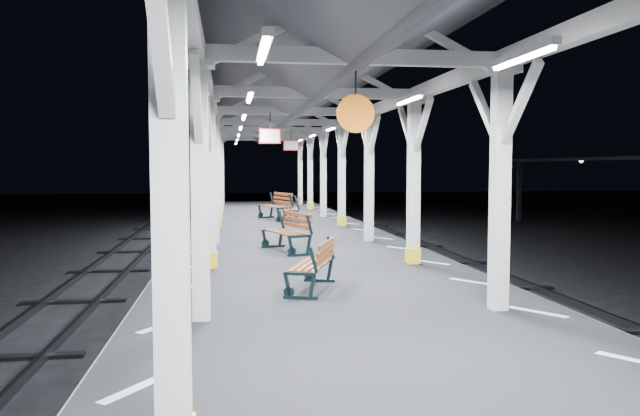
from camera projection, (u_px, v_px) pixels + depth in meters
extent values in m
plane|color=black|center=(331.00, 346.00, 10.31)|extent=(120.00, 120.00, 0.00)
cube|color=black|center=(331.00, 316.00, 10.27)|extent=(6.00, 50.00, 1.00)
cube|color=silver|center=(178.00, 290.00, 9.89)|extent=(1.00, 48.00, 0.01)
cube|color=silver|center=(473.00, 282.00, 10.59)|extent=(1.00, 48.00, 0.01)
cube|color=#2D2D33|center=(48.00, 353.00, 9.66)|extent=(0.08, 60.00, 0.16)
cube|color=black|center=(10.00, 357.00, 9.58)|extent=(2.20, 0.22, 0.06)
cube|color=#2D2D33|center=(580.00, 331.00, 10.94)|extent=(0.08, 60.00, 0.16)
cube|color=#2D2D33|center=(638.00, 328.00, 11.10)|extent=(0.08, 60.00, 0.16)
cube|color=black|center=(609.00, 332.00, 11.02)|extent=(2.20, 0.22, 0.06)
cube|color=silver|center=(171.00, 224.00, 3.92)|extent=(0.22, 0.22, 3.20)
cube|color=silver|center=(176.00, 55.00, 4.39)|extent=(0.10, 0.99, 0.99)
cube|color=silver|center=(158.00, 18.00, 3.30)|extent=(0.10, 0.99, 0.99)
cube|color=silver|center=(200.00, 195.00, 7.87)|extent=(0.22, 0.22, 3.20)
cube|color=silver|center=(198.00, 62.00, 7.76)|extent=(0.40, 0.40, 0.12)
cube|color=silver|center=(201.00, 108.00, 8.34)|extent=(0.10, 0.99, 0.99)
cube|color=silver|center=(197.00, 99.00, 7.25)|extent=(0.10, 0.99, 0.99)
cube|color=silver|center=(210.00, 186.00, 11.82)|extent=(0.22, 0.22, 3.20)
cube|color=silver|center=(209.00, 97.00, 11.71)|extent=(0.40, 0.40, 0.12)
cube|color=yellow|center=(211.00, 260.00, 11.91)|extent=(0.26, 0.26, 0.30)
cube|color=silver|center=(210.00, 127.00, 12.29)|extent=(0.10, 0.99, 0.99)
cube|color=silver|center=(208.00, 123.00, 11.20)|extent=(0.10, 0.99, 0.99)
cube|color=silver|center=(215.00, 181.00, 15.77)|extent=(0.22, 0.22, 3.20)
cube|color=silver|center=(214.00, 115.00, 15.66)|extent=(0.40, 0.40, 0.12)
cube|color=silver|center=(215.00, 136.00, 16.24)|extent=(0.10, 0.99, 0.99)
cube|color=silver|center=(214.00, 134.00, 15.15)|extent=(0.10, 0.99, 0.99)
cube|color=silver|center=(218.00, 178.00, 19.72)|extent=(0.22, 0.22, 3.20)
cube|color=silver|center=(217.00, 125.00, 19.61)|extent=(0.40, 0.40, 0.12)
cube|color=yellow|center=(218.00, 223.00, 19.81)|extent=(0.26, 0.26, 0.30)
cube|color=silver|center=(217.00, 142.00, 20.19)|extent=(0.10, 0.99, 0.99)
cube|color=silver|center=(217.00, 141.00, 19.10)|extent=(0.10, 0.99, 0.99)
cube|color=silver|center=(219.00, 176.00, 23.67)|extent=(0.22, 0.22, 3.20)
cube|color=silver|center=(219.00, 132.00, 23.56)|extent=(0.40, 0.40, 0.12)
cube|color=silver|center=(219.00, 146.00, 24.13)|extent=(0.10, 0.99, 0.99)
cube|color=silver|center=(219.00, 145.00, 23.05)|extent=(0.10, 0.99, 0.99)
cube|color=silver|center=(221.00, 175.00, 27.62)|extent=(0.22, 0.22, 3.20)
cube|color=silver|center=(220.00, 137.00, 27.51)|extent=(0.40, 0.40, 0.12)
cube|color=yellow|center=(221.00, 207.00, 27.71)|extent=(0.26, 0.26, 0.30)
cube|color=silver|center=(221.00, 149.00, 28.08)|extent=(0.10, 0.99, 0.99)
cube|color=silver|center=(220.00, 148.00, 27.00)|extent=(0.10, 0.99, 0.99)
cube|color=silver|center=(222.00, 174.00, 31.57)|extent=(0.22, 0.22, 3.20)
cube|color=silver|center=(221.00, 141.00, 31.46)|extent=(0.40, 0.40, 0.12)
cube|color=silver|center=(222.00, 151.00, 32.03)|extent=(0.10, 0.99, 0.99)
cube|color=silver|center=(221.00, 151.00, 30.95)|extent=(0.10, 0.99, 0.99)
cube|color=silver|center=(500.00, 193.00, 8.45)|extent=(0.22, 0.22, 3.20)
cube|color=silver|center=(502.00, 70.00, 8.34)|extent=(0.40, 0.40, 0.12)
cube|color=silver|center=(485.00, 111.00, 8.91)|extent=(0.10, 0.99, 0.99)
cube|color=silver|center=(520.00, 104.00, 7.83)|extent=(0.10, 0.99, 0.99)
cube|color=silver|center=(414.00, 185.00, 12.40)|extent=(0.22, 0.22, 3.20)
cube|color=silver|center=(414.00, 101.00, 12.29)|extent=(0.40, 0.40, 0.12)
cube|color=yellow|center=(413.00, 256.00, 12.49)|extent=(0.26, 0.26, 0.30)
cube|color=silver|center=(406.00, 128.00, 12.86)|extent=(0.10, 0.99, 0.99)
cube|color=silver|center=(423.00, 125.00, 11.78)|extent=(0.10, 0.99, 0.99)
cube|color=silver|center=(369.00, 180.00, 16.35)|extent=(0.22, 0.22, 3.20)
cube|color=silver|center=(369.00, 117.00, 16.23)|extent=(0.40, 0.40, 0.12)
cube|color=silver|center=(365.00, 137.00, 16.81)|extent=(0.10, 0.99, 0.99)
cube|color=silver|center=(374.00, 135.00, 15.73)|extent=(0.10, 0.99, 0.99)
cube|color=silver|center=(342.00, 178.00, 20.29)|extent=(0.22, 0.22, 3.20)
cube|color=silver|center=(342.00, 126.00, 20.18)|extent=(0.40, 0.40, 0.12)
cube|color=yellow|center=(342.00, 221.00, 20.39)|extent=(0.26, 0.26, 0.30)
cube|color=silver|center=(339.00, 143.00, 20.76)|extent=(0.10, 0.99, 0.99)
cube|color=silver|center=(345.00, 142.00, 19.68)|extent=(0.10, 0.99, 0.99)
cube|color=silver|center=(323.00, 176.00, 24.24)|extent=(0.22, 0.22, 3.20)
cube|color=silver|center=(323.00, 133.00, 24.13)|extent=(0.40, 0.40, 0.12)
cube|color=silver|center=(321.00, 147.00, 24.71)|extent=(0.10, 0.99, 0.99)
cube|color=silver|center=(326.00, 146.00, 23.62)|extent=(0.10, 0.99, 0.99)
cube|color=silver|center=(310.00, 175.00, 28.19)|extent=(0.22, 0.22, 3.20)
cube|color=silver|center=(310.00, 138.00, 28.08)|extent=(0.40, 0.40, 0.12)
cube|color=yellow|center=(310.00, 206.00, 28.29)|extent=(0.26, 0.26, 0.30)
cube|color=silver|center=(309.00, 149.00, 28.66)|extent=(0.10, 0.99, 0.99)
cube|color=silver|center=(312.00, 149.00, 27.57)|extent=(0.10, 0.99, 0.99)
cube|color=silver|center=(300.00, 174.00, 32.14)|extent=(0.22, 0.22, 3.20)
cube|color=silver|center=(300.00, 141.00, 32.03)|extent=(0.40, 0.40, 0.12)
cube|color=silver|center=(299.00, 151.00, 32.61)|extent=(0.10, 0.99, 0.99)
cube|color=silver|center=(301.00, 151.00, 31.52)|extent=(0.10, 0.99, 0.99)
cube|color=silver|center=(205.00, 76.00, 9.73)|extent=(0.18, 48.00, 0.24)
cube|color=silver|center=(450.00, 81.00, 10.30)|extent=(0.18, 48.00, 0.24)
cube|color=silver|center=(356.00, 57.00, 8.04)|extent=(4.20, 0.14, 0.20)
cube|color=silver|center=(314.00, 93.00, 11.99)|extent=(4.20, 0.14, 0.20)
cube|color=silver|center=(293.00, 111.00, 15.94)|extent=(4.20, 0.14, 0.20)
cube|color=silver|center=(280.00, 122.00, 19.89)|extent=(4.20, 0.14, 0.20)
cube|color=silver|center=(272.00, 129.00, 23.84)|extent=(4.20, 0.14, 0.20)
cube|color=silver|center=(266.00, 135.00, 27.79)|extent=(4.20, 0.14, 0.20)
cube|color=silver|center=(261.00, 139.00, 31.74)|extent=(4.20, 0.14, 0.20)
cube|color=silver|center=(331.00, 20.00, 9.95)|extent=(0.16, 48.00, 0.20)
cube|color=#505258|center=(249.00, 42.00, 9.79)|extent=(2.80, 49.00, 1.45)
cube|color=#505258|center=(409.00, 46.00, 10.17)|extent=(2.80, 49.00, 1.45)
cube|color=silver|center=(264.00, 46.00, 5.90)|extent=(0.10, 1.35, 0.08)
cube|color=white|center=(264.00, 52.00, 5.90)|extent=(0.05, 1.25, 0.05)
cube|color=silver|center=(250.00, 95.00, 9.85)|extent=(0.10, 1.35, 0.08)
cube|color=white|center=(250.00, 98.00, 9.85)|extent=(0.05, 1.25, 0.05)
cube|color=silver|center=(244.00, 115.00, 13.80)|extent=(0.10, 1.35, 0.08)
cube|color=white|center=(244.00, 117.00, 13.80)|extent=(0.05, 1.25, 0.05)
cube|color=silver|center=(241.00, 127.00, 17.75)|extent=(0.10, 1.35, 0.08)
cube|color=white|center=(241.00, 128.00, 17.75)|extent=(0.05, 1.25, 0.05)
cube|color=silver|center=(238.00, 134.00, 21.69)|extent=(0.10, 1.35, 0.08)
cube|color=white|center=(238.00, 135.00, 21.70)|extent=(0.05, 1.25, 0.05)
cube|color=silver|center=(237.00, 139.00, 25.64)|extent=(0.10, 1.35, 0.08)
cube|color=white|center=(237.00, 140.00, 25.65)|extent=(0.05, 1.25, 0.05)
cube|color=silver|center=(236.00, 143.00, 29.59)|extent=(0.10, 1.35, 0.08)
cube|color=white|center=(236.00, 144.00, 29.60)|extent=(0.05, 1.25, 0.05)
cube|color=silver|center=(522.00, 54.00, 6.27)|extent=(0.10, 1.35, 0.08)
cube|color=white|center=(522.00, 59.00, 6.27)|extent=(0.05, 1.25, 0.05)
cube|color=silver|center=(409.00, 97.00, 10.22)|extent=(0.10, 1.35, 0.08)
cube|color=white|center=(409.00, 100.00, 10.22)|extent=(0.05, 1.25, 0.05)
cube|color=silver|center=(359.00, 116.00, 14.17)|extent=(0.10, 1.35, 0.08)
cube|color=white|center=(359.00, 119.00, 14.17)|extent=(0.05, 1.25, 0.05)
cube|color=silver|center=(331.00, 127.00, 18.12)|extent=(0.10, 1.35, 0.08)
cube|color=white|center=(331.00, 129.00, 18.12)|extent=(0.05, 1.25, 0.05)
cube|color=silver|center=(312.00, 134.00, 22.07)|extent=(0.10, 1.35, 0.08)
cube|color=white|center=(312.00, 136.00, 22.07)|extent=(0.05, 1.25, 0.05)
cube|color=silver|center=(300.00, 139.00, 26.02)|extent=(0.10, 1.35, 0.08)
cube|color=white|center=(300.00, 140.00, 26.02)|extent=(0.05, 1.25, 0.05)
cube|color=silver|center=(290.00, 143.00, 29.97)|extent=(0.10, 1.35, 0.08)
cube|color=white|center=(290.00, 144.00, 29.97)|extent=(0.05, 1.25, 0.05)
cylinder|color=black|center=(356.00, 82.00, 8.06)|extent=(0.02, 0.02, 0.30)
cylinder|color=orange|center=(356.00, 114.00, 8.09)|extent=(0.50, 0.04, 0.50)
cylinder|color=black|center=(270.00, 120.00, 14.33)|extent=(0.02, 0.02, 0.36)
cube|color=red|center=(270.00, 136.00, 14.35)|extent=(0.50, 0.03, 0.35)
cube|color=white|center=(270.00, 136.00, 14.35)|extent=(0.44, 0.04, 0.29)
cylinder|color=black|center=(291.00, 134.00, 20.57)|extent=(0.02, 0.02, 0.36)
cube|color=red|center=(291.00, 145.00, 20.60)|extent=(0.50, 0.03, 0.35)
cube|color=white|center=(291.00, 145.00, 20.60)|extent=(0.44, 0.05, 0.29)
cube|color=black|center=(519.00, 191.00, 33.93)|extent=(0.20, 0.20, 3.30)
sphere|color=silver|center=(581.00, 161.00, 27.91)|extent=(0.20, 0.20, 0.20)
sphere|color=silver|center=(520.00, 162.00, 33.83)|extent=(0.20, 0.20, 0.20)
cube|color=black|center=(301.00, 298.00, 9.21)|extent=(0.52, 0.23, 0.05)
cube|color=black|center=(288.00, 285.00, 9.23)|extent=(0.14, 0.09, 0.41)
cube|color=black|center=(312.00, 286.00, 9.16)|extent=(0.13, 0.08, 0.41)
cube|color=black|center=(313.00, 260.00, 9.13)|extent=(0.15, 0.09, 0.39)
cube|color=black|center=(319.00, 281.00, 10.59)|extent=(0.52, 0.23, 0.05)
cube|color=black|center=(308.00, 270.00, 10.62)|extent=(0.14, 0.09, 0.41)
cube|color=black|center=(330.00, 271.00, 10.55)|extent=(0.13, 0.08, 0.41)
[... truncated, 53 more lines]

